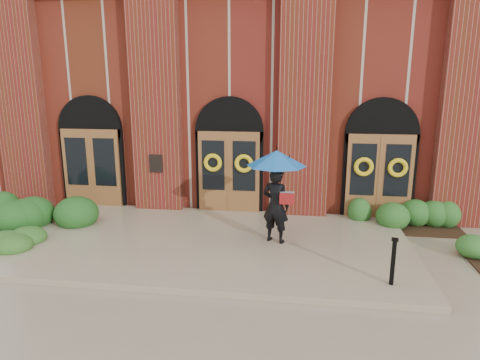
% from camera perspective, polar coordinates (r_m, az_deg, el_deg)
% --- Properties ---
extents(ground, '(90.00, 90.00, 0.00)m').
position_cam_1_polar(ground, '(11.10, -3.76, -9.01)').
color(ground, gray).
rests_on(ground, ground).
extents(landing, '(10.00, 5.30, 0.15)m').
position_cam_1_polar(landing, '(11.20, -3.61, -8.36)').
color(landing, gray).
rests_on(landing, ground).
extents(church_building, '(16.20, 12.53, 7.00)m').
position_cam_1_polar(church_building, '(18.94, 1.54, 11.29)').
color(church_building, '#5F1914').
rests_on(church_building, ground).
extents(man_with_umbrella, '(1.91, 1.91, 2.37)m').
position_cam_1_polar(man_with_umbrella, '(10.63, 4.87, 0.19)').
color(man_with_umbrella, black).
rests_on(man_with_umbrella, landing).
extents(metal_post, '(0.16, 0.16, 0.99)m').
position_cam_1_polar(metal_post, '(9.25, 19.74, -10.08)').
color(metal_post, black).
rests_on(metal_post, landing).
extents(hedge_wall_left, '(3.45, 1.38, 0.88)m').
position_cam_1_polar(hedge_wall_left, '(14.03, -27.12, -3.73)').
color(hedge_wall_left, '#1C4A18').
rests_on(hedge_wall_left, ground).
extents(hedge_wall_right, '(2.88, 1.15, 0.74)m').
position_cam_1_polar(hedge_wall_right, '(13.19, 21.11, -4.50)').
color(hedge_wall_right, '#24551E').
rests_on(hedge_wall_right, ground).
extents(hedge_front_left, '(1.34, 1.15, 0.47)m').
position_cam_1_polar(hedge_front_left, '(12.61, -28.45, -6.72)').
color(hedge_front_left, '#2C581E').
rests_on(hedge_front_left, ground).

